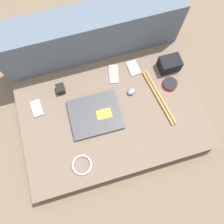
{
  "coord_description": "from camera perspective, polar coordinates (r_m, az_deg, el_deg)",
  "views": [
    {
      "loc": [
        -0.11,
        -0.39,
        1.43
      ],
      "look_at": [
        0.0,
        0.0,
        0.15
      ],
      "focal_mm": 35.0,
      "sensor_mm": 36.0,
      "label": 1
    }
  ],
  "objects": [
    {
      "name": "ground_plane",
      "position": [
        1.48,
        -0.0,
        -1.8
      ],
      "size": [
        8.0,
        8.0,
        0.0
      ],
      "primitive_type": "plane",
      "color": "#7A6651"
    },
    {
      "name": "couch_seat",
      "position": [
        1.42,
        -0.0,
        -1.06
      ],
      "size": [
        1.14,
        0.76,
        0.13
      ],
      "color": "#7A6656",
      "rests_on": "ground_plane"
    },
    {
      "name": "couch_backrest",
      "position": [
        1.49,
        -5.45,
        18.05
      ],
      "size": [
        1.14,
        0.2,
        0.45
      ],
      "color": "slate",
      "rests_on": "ground_plane"
    },
    {
      "name": "laptop",
      "position": [
        1.34,
        -4.42,
        -0.7
      ],
      "size": [
        0.31,
        0.26,
        0.03
      ],
      "rotation": [
        0.0,
        0.0,
        -0.02
      ],
      "color": "#47474C",
      "rests_on": "couch_seat"
    },
    {
      "name": "computer_mouse",
      "position": [
        1.4,
        5.09,
        5.41
      ],
      "size": [
        0.07,
        0.06,
        0.03
      ],
      "rotation": [
        0.0,
        0.0,
        0.43
      ],
      "color": "gray",
      "rests_on": "couch_seat"
    },
    {
      "name": "speaker_puck",
      "position": [
        1.46,
        14.89,
        7.09
      ],
      "size": [
        0.1,
        0.1,
        0.02
      ],
      "color": "red",
      "rests_on": "couch_seat"
    },
    {
      "name": "phone_silver",
      "position": [
        1.48,
        5.62,
        11.37
      ],
      "size": [
        0.08,
        0.11,
        0.01
      ],
      "rotation": [
        0.0,
        0.0,
        0.07
      ],
      "color": "#99999E",
      "rests_on": "couch_seat"
    },
    {
      "name": "phone_black",
      "position": [
        1.45,
        0.43,
        9.91
      ],
      "size": [
        0.08,
        0.14,
        0.01
      ],
      "rotation": [
        0.0,
        0.0,
        -0.24
      ],
      "color": "silver",
      "rests_on": "couch_seat"
    },
    {
      "name": "phone_small",
      "position": [
        1.44,
        -19.05,
        0.94
      ],
      "size": [
        0.07,
        0.11,
        0.01
      ],
      "rotation": [
        0.0,
        0.0,
        0.11
      ],
      "color": "#B7B7BC",
      "rests_on": "couch_seat"
    },
    {
      "name": "camera_pouch",
      "position": [
        1.49,
        14.79,
        12.04
      ],
      "size": [
        0.13,
        0.1,
        0.09
      ],
      "color": "black",
      "rests_on": "couch_seat"
    },
    {
      "name": "charger_brick",
      "position": [
        1.43,
        -13.3,
        5.91
      ],
      "size": [
        0.05,
        0.06,
        0.05
      ],
      "color": "black",
      "rests_on": "couch_seat"
    },
    {
      "name": "cable_coil",
      "position": [
        1.3,
        -7.88,
        -13.52
      ],
      "size": [
        0.12,
        0.12,
        0.01
      ],
      "color": "#B2B2B7",
      "rests_on": "couch_seat"
    },
    {
      "name": "drumstick_pair",
      "position": [
        1.41,
        12.18,
        3.82
      ],
      "size": [
        0.1,
        0.39,
        0.02
      ],
      "rotation": [
        0.0,
        0.0,
        0.15
      ],
      "color": "tan",
      "rests_on": "couch_seat"
    }
  ]
}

